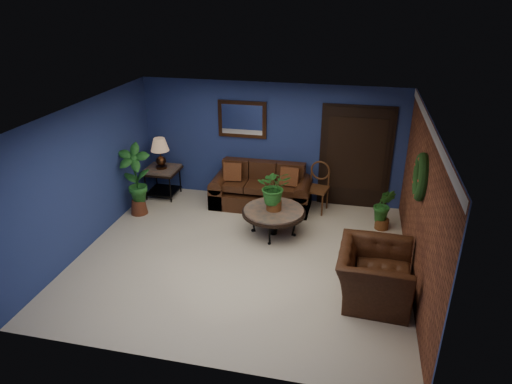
% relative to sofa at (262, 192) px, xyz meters
% --- Properties ---
extents(floor, '(5.50, 5.50, 0.00)m').
position_rel_sofa_xyz_m(floor, '(0.10, -2.08, -0.30)').
color(floor, beige).
rests_on(floor, ground).
extents(wall_back, '(5.50, 0.04, 2.50)m').
position_rel_sofa_xyz_m(wall_back, '(0.10, 0.42, 0.95)').
color(wall_back, navy).
rests_on(wall_back, ground).
extents(wall_left, '(0.04, 5.00, 2.50)m').
position_rel_sofa_xyz_m(wall_left, '(-2.65, -2.08, 0.95)').
color(wall_left, navy).
rests_on(wall_left, ground).
extents(wall_right_brick, '(0.04, 5.00, 2.50)m').
position_rel_sofa_xyz_m(wall_right_brick, '(2.85, -2.08, 0.95)').
color(wall_right_brick, brown).
rests_on(wall_right_brick, ground).
extents(ceiling, '(5.50, 5.00, 0.02)m').
position_rel_sofa_xyz_m(ceiling, '(0.10, -2.08, 2.20)').
color(ceiling, white).
rests_on(ceiling, wall_back).
extents(crown_molding, '(0.03, 5.00, 0.14)m').
position_rel_sofa_xyz_m(crown_molding, '(2.82, -2.08, 2.13)').
color(crown_molding, white).
rests_on(crown_molding, wall_right_brick).
extents(wall_mirror, '(1.02, 0.06, 0.77)m').
position_rel_sofa_xyz_m(wall_mirror, '(-0.50, 0.38, 1.42)').
color(wall_mirror, '#3E2211').
rests_on(wall_mirror, wall_back).
extents(closet_door, '(1.44, 0.06, 2.18)m').
position_rel_sofa_xyz_m(closet_door, '(1.85, 0.39, 0.75)').
color(closet_door, black).
rests_on(closet_door, wall_back).
extents(wreath, '(0.16, 0.72, 0.72)m').
position_rel_sofa_xyz_m(wreath, '(2.79, -2.03, 1.40)').
color(wreath, black).
rests_on(wreath, wall_right_brick).
extents(sofa, '(2.04, 0.88, 0.92)m').
position_rel_sofa_xyz_m(sofa, '(0.00, 0.00, 0.00)').
color(sofa, '#402112').
rests_on(sofa, ground).
extents(coffee_table, '(1.17, 1.17, 0.50)m').
position_rel_sofa_xyz_m(coffee_table, '(0.47, -1.17, 0.14)').
color(coffee_table, '#4A4540').
rests_on(coffee_table, ground).
extents(end_table, '(0.72, 0.72, 0.65)m').
position_rel_sofa_xyz_m(end_table, '(-2.20, -0.03, 0.20)').
color(end_table, '#4A4540').
rests_on(end_table, ground).
extents(table_lamp, '(0.39, 0.39, 0.64)m').
position_rel_sofa_xyz_m(table_lamp, '(-2.20, -0.03, 0.77)').
color(table_lamp, '#3E2211').
rests_on(table_lamp, end_table).
extents(side_chair, '(0.51, 0.51, 1.02)m').
position_rel_sofa_xyz_m(side_chair, '(1.16, 0.05, 0.28)').
color(side_chair, '#573019').
rests_on(side_chair, ground).
extents(armchair, '(1.11, 1.26, 0.78)m').
position_rel_sofa_xyz_m(armchair, '(2.25, -2.71, 0.09)').
color(armchair, '#402112').
rests_on(armchair, ground).
extents(coffee_plant, '(0.69, 0.63, 0.79)m').
position_rel_sofa_xyz_m(coffee_plant, '(0.47, -1.17, 0.64)').
color(coffee_plant, brown).
rests_on(coffee_plant, coffee_table).
extents(floor_plant, '(0.42, 0.35, 0.84)m').
position_rel_sofa_xyz_m(floor_plant, '(2.45, -0.52, 0.14)').
color(floor_plant, brown).
rests_on(floor_plant, ground).
extents(tall_plant, '(0.70, 0.53, 1.46)m').
position_rel_sofa_xyz_m(tall_plant, '(-2.35, -0.94, 0.49)').
color(tall_plant, brown).
rests_on(tall_plant, ground).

